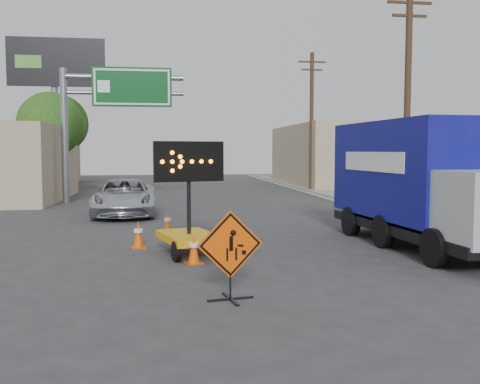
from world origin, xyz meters
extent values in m
plane|color=#2D2D30|center=(0.00, 0.00, 0.00)|extent=(100.00, 100.00, 0.00)
cube|color=gray|center=(7.20, 15.00, 0.06)|extent=(0.40, 60.00, 0.12)
cube|color=gray|center=(9.50, 15.00, 0.07)|extent=(4.00, 60.00, 0.15)
cube|color=tan|center=(13.00, 30.00, 2.30)|extent=(10.00, 14.00, 4.60)
cylinder|color=slate|center=(-6.50, 18.00, 3.40)|extent=(0.36, 0.36, 6.80)
cylinder|color=slate|center=(-3.50, 18.00, 6.40)|extent=(6.00, 0.28, 0.28)
cylinder|color=slate|center=(-3.50, 18.00, 5.60)|extent=(6.00, 0.20, 0.20)
cube|color=#053F15|center=(-3.10, 17.88, 5.90)|extent=(4.00, 0.10, 2.00)
cube|color=silver|center=(-3.10, 17.81, 5.90)|extent=(3.80, 0.01, 1.80)
cylinder|color=slate|center=(-8.50, 26.00, 4.50)|extent=(0.44, 0.44, 9.00)
cube|color=silver|center=(-8.30, 25.85, 8.30)|extent=(6.00, 0.25, 3.00)
cube|color=black|center=(-8.30, 25.70, 8.30)|extent=(6.10, 0.04, 3.10)
cylinder|color=#3F2D1B|center=(8.00, 10.00, 4.50)|extent=(0.26, 0.26, 9.00)
cube|color=#3F2D1B|center=(8.00, 10.00, 8.40)|extent=(1.80, 0.10, 0.10)
cube|color=#3F2D1B|center=(8.00, 10.00, 7.90)|extent=(1.40, 0.10, 0.10)
cylinder|color=#3F2D1B|center=(8.00, 24.00, 4.50)|extent=(0.26, 0.26, 9.00)
cube|color=#3F2D1B|center=(8.00, 24.00, 8.40)|extent=(1.80, 0.10, 0.10)
cube|color=#3F2D1B|center=(8.00, 24.00, 7.90)|extent=(1.40, 0.10, 0.10)
cylinder|color=#3F2D1B|center=(-8.00, 22.00, 1.62)|extent=(0.28, 0.28, 3.25)
sphere|color=#1B3E11|center=(-8.00, 22.00, 4.18)|extent=(3.71, 3.71, 3.71)
cylinder|color=#3F2D1B|center=(-9.00, 30.00, 1.79)|extent=(0.28, 0.28, 3.58)
sphere|color=#1B3E11|center=(-9.00, 30.00, 4.61)|extent=(4.10, 4.10, 4.10)
cube|color=black|center=(-0.32, -0.77, 0.02)|extent=(0.86, 0.22, 0.04)
cube|color=black|center=(-0.32, -0.77, 0.02)|extent=(0.22, 0.86, 0.04)
cylinder|color=black|center=(-0.32, -0.77, 0.33)|extent=(0.03, 0.03, 0.67)
cube|color=#DF4B04|center=(-0.32, -0.77, 1.00)|extent=(1.20, 0.25, 1.22)
cube|color=black|center=(-0.32, -0.77, 1.00)|extent=(1.12, 0.22, 1.14)
cube|color=#D0930B|center=(-0.87, 3.50, 0.46)|extent=(1.74, 2.30, 0.18)
cylinder|color=black|center=(-0.87, 3.50, 1.63)|extent=(0.10, 0.10, 2.24)
cube|color=black|center=(-0.87, 3.50, 2.40)|extent=(1.79, 0.60, 1.02)
imported|color=silver|center=(-3.15, 12.40, 0.75)|extent=(2.67, 5.47, 1.50)
cube|color=black|center=(5.52, 3.67, 0.55)|extent=(2.67, 7.40, 0.27)
cube|color=#081065|center=(5.52, 4.39, 2.13)|extent=(2.65, 5.77, 2.73)
cube|color=#DF4B04|center=(-0.80, 2.40, 0.02)|extent=(0.47, 0.47, 0.03)
cone|color=#DF4B04|center=(-0.80, 2.40, 0.37)|extent=(0.28, 0.28, 0.68)
cylinder|color=silver|center=(-0.80, 2.40, 0.45)|extent=(0.23, 0.23, 0.10)
cube|color=#DF4B04|center=(-2.20, 4.66, 0.02)|extent=(0.45, 0.45, 0.03)
cone|color=#DF4B04|center=(-2.20, 4.66, 0.39)|extent=(0.30, 0.30, 0.73)
cylinder|color=silver|center=(-2.20, 4.66, 0.48)|extent=(0.25, 0.25, 0.11)
cube|color=#DF4B04|center=(-1.40, 7.29, 0.01)|extent=(0.42, 0.42, 0.03)
cone|color=#DF4B04|center=(-1.40, 7.29, 0.36)|extent=(0.27, 0.27, 0.66)
cylinder|color=silver|center=(-1.40, 7.29, 0.44)|extent=(0.22, 0.22, 0.10)
camera|label=1|loc=(-1.43, -10.09, 2.67)|focal=40.00mm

